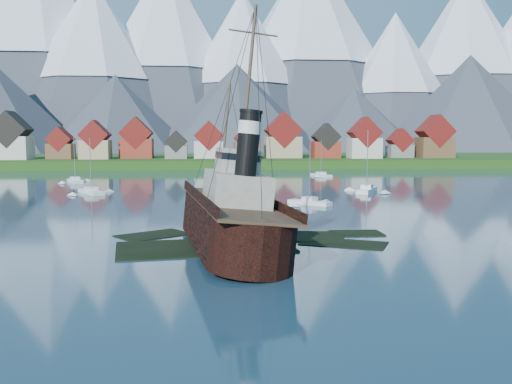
{
  "coord_description": "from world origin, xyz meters",
  "views": [
    {
      "loc": [
        -2.63,
        -60.66,
        11.73
      ],
      "look_at": [
        3.06,
        6.0,
        5.0
      ],
      "focal_mm": 40.0,
      "sensor_mm": 36.0,
      "label": 1
    }
  ],
  "objects": [
    {
      "name": "tugboat_wreck",
      "position": [
        -0.55,
        -0.93,
        3.21
      ],
      "size": [
        7.5,
        32.3,
        25.6
      ],
      "rotation": [
        0.0,
        0.1,
        0.13
      ],
      "color": "black",
      "rests_on": "ground"
    },
    {
      "name": "shoal",
      "position": [
        1.78,
        2.15,
        -0.35
      ],
      "size": [
        31.71,
        21.24,
        1.14
      ],
      "color": "black",
      "rests_on": "ground"
    },
    {
      "name": "sailboat_d",
      "position": [
        29.92,
        53.18,
        0.3
      ],
      "size": [
        6.62,
        9.74,
        13.25
      ],
      "rotation": [
        0.0,
        0.0,
        -0.48
      ],
      "color": "white",
      "rests_on": "ground"
    },
    {
      "name": "sailboat_e",
      "position": [
        29.39,
        97.99,
        0.23
      ],
      "size": [
        4.91,
        9.49,
        10.69
      ],
      "rotation": [
        0.0,
        0.0,
        0.3
      ],
      "color": "white",
      "rests_on": "ground"
    },
    {
      "name": "sailboat_f",
      "position": [
        14.5,
        33.6,
        0.25
      ],
      "size": [
        6.95,
        6.9,
        10.89
      ],
      "rotation": [
        0.0,
        0.0,
        0.79
      ],
      "color": "white",
      "rests_on": "ground"
    },
    {
      "name": "mountains",
      "position": [
        -0.79,
        481.26,
        89.34
      ],
      "size": [
        965.0,
        340.0,
        205.0
      ],
      "color": "#2D333D",
      "rests_on": "ground"
    },
    {
      "name": "shore_bank",
      "position": [
        0.0,
        170.0,
        0.0
      ],
      "size": [
        600.0,
        80.0,
        3.2
      ],
      "primitive_type": "cube",
      "color": "#183E11",
      "rests_on": "ground"
    },
    {
      "name": "town",
      "position": [
        -33.12,
        152.18,
        8.99
      ],
      "size": [
        250.96,
        16.69,
        17.3
      ],
      "color": "maroon",
      "rests_on": "ground"
    },
    {
      "name": "seawall",
      "position": [
        0.0,
        132.0,
        0.0
      ],
      "size": [
        600.0,
        2.5,
        2.0
      ],
      "primitive_type": "cube",
      "color": "#3F3D38",
      "rests_on": "ground"
    },
    {
      "name": "sailboat_a",
      "position": [
        -25.85,
        54.95,
        0.26
      ],
      "size": [
        6.74,
        9.44,
        11.6
      ],
      "rotation": [
        0.0,
        0.0,
        0.51
      ],
      "color": "white",
      "rests_on": "ground"
    },
    {
      "name": "sailboat_c",
      "position": [
        -35.17,
        82.49,
        0.27
      ],
      "size": [
        5.8,
        9.32,
        11.83
      ],
      "rotation": [
        0.0,
        0.0,
        0.41
      ],
      "color": "white",
      "rests_on": "ground"
    },
    {
      "name": "ground",
      "position": [
        0.0,
        0.0,
        0.0
      ],
      "size": [
        1400.0,
        1400.0,
        0.0
      ],
      "primitive_type": "plane",
      "color": "#1B384C",
      "rests_on": "ground"
    }
  ]
}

